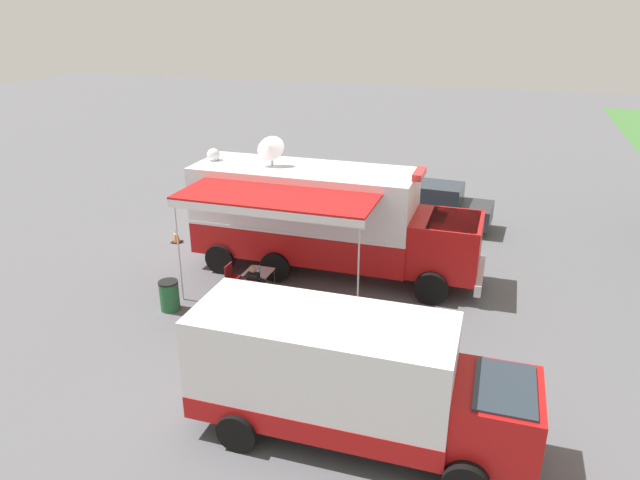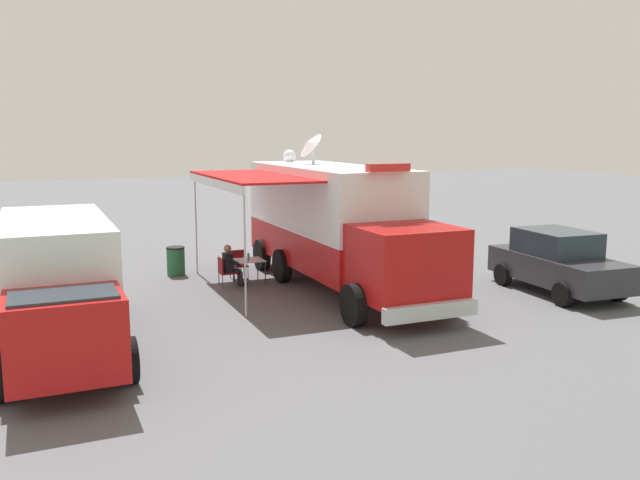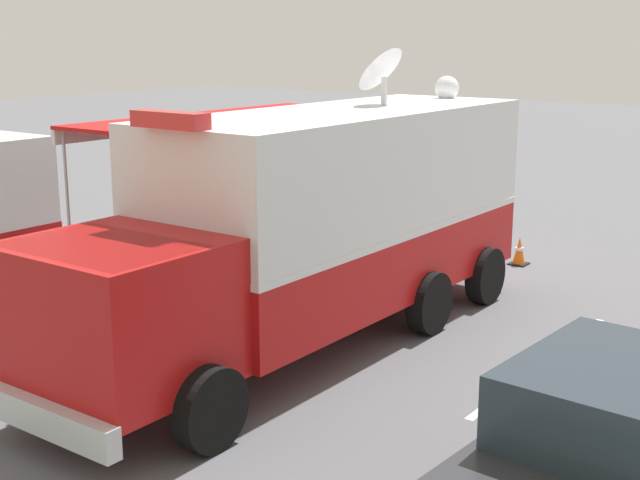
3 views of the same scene
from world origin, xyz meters
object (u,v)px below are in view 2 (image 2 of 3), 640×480
traffic_cone (286,244)px  car_behind_truck (558,262)px  water_bottle (248,257)px  folding_chair_beside_table (238,262)px  support_truck (58,284)px  command_truck (337,221)px  folding_table (249,261)px  folding_chair_at_table (225,270)px  trash_bin (176,261)px  seated_responder (231,265)px

traffic_cone → car_behind_truck: (-4.78, 9.09, 0.60)m
water_bottle → traffic_cone: (-2.92, -4.70, -0.55)m
folding_chair_beside_table → support_truck: bearing=44.3°
command_truck → folding_table: bearing=-34.0°
command_truck → folding_chair_at_table: (2.98, -1.33, -1.43)m
folding_chair_at_table → folding_chair_beside_table: 1.21m
folding_table → trash_bin: trash_bin is taller
folding_chair_beside_table → traffic_cone: folding_chair_beside_table is taller
folding_table → traffic_cone: 5.47m
water_bottle → seated_responder: 0.60m
folding_chair_beside_table → car_behind_truck: 9.41m
seated_responder → support_truck: (4.79, 4.17, 0.73)m
command_truck → water_bottle: size_ratio=42.41×
command_truck → support_truck: size_ratio=1.39×
folding_chair_at_table → trash_bin: 2.41m
folding_chair_beside_table → seated_responder: bearing=63.1°
folding_table → water_bottle: size_ratio=3.59×
folding_chair_at_table → support_truck: (4.60, 4.18, 0.87)m
water_bottle → folding_chair_beside_table: water_bottle is taller
folding_chair_at_table → trash_bin: (1.00, -2.19, -0.06)m
water_bottle → folding_table: bearing=-126.6°
trash_bin → traffic_cone: (-4.67, -2.59, -0.18)m
folding_chair_at_table → seated_responder: 0.23m
folding_table → traffic_cone: (-2.87, -4.64, -0.39)m
water_bottle → trash_bin: 2.77m
trash_bin → car_behind_truck: (-9.45, 6.50, 0.42)m
support_truck → traffic_cone: bearing=-132.7°
command_truck → traffic_cone: bearing=-96.5°
trash_bin → folding_chair_beside_table: bearing=144.5°
command_truck → seated_responder: size_ratio=7.60×
folding_chair_beside_table → traffic_cone: bearing=-128.2°
traffic_cone → support_truck: 12.24m
trash_bin → car_behind_truck: size_ratio=0.21×
seated_responder → car_behind_truck: size_ratio=0.29×
folding_chair_at_table → support_truck: size_ratio=0.13×
water_bottle → seated_responder: seated_responder is taller
folding_chair_at_table → folding_table: bearing=-170.1°
folding_chair_at_table → trash_bin: size_ratio=0.96×
trash_bin → seated_responder: bearing=118.4°
folding_chair_beside_table → trash_bin: (1.69, -1.20, -0.06)m
command_truck → car_behind_truck: (-5.48, 2.98, -1.06)m
folding_table → folding_chair_beside_table: size_ratio=0.92×
command_truck → folding_table: size_ratio=11.83×
seated_responder → car_behind_truck: (-8.27, 4.31, 0.23)m
seated_responder → trash_bin: size_ratio=1.37×
water_bottle → folding_chair_beside_table: 0.97m
traffic_cone → support_truck: bearing=47.3°
folding_chair_beside_table → support_truck: (5.29, 5.16, 0.87)m
water_bottle → support_truck: 6.86m
command_truck → trash_bin: size_ratio=10.44×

